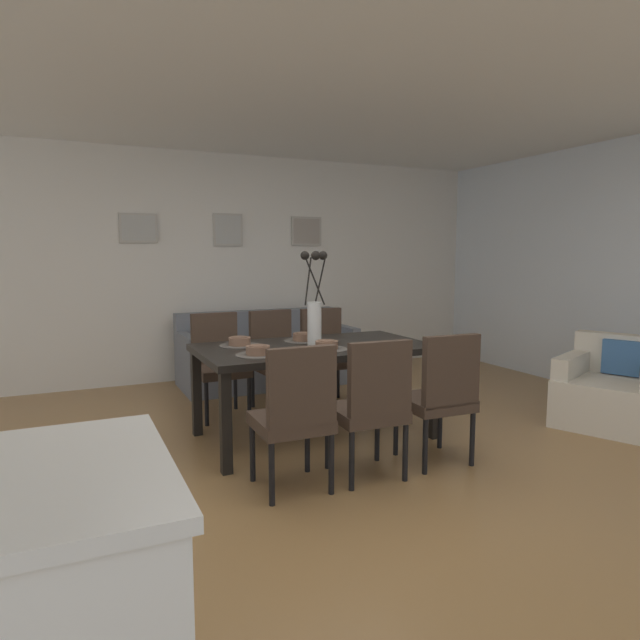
{
  "coord_description": "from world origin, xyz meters",
  "views": [
    {
      "loc": [
        -1.48,
        -3.13,
        1.45
      ],
      "look_at": [
        0.28,
        0.65,
        0.95
      ],
      "focal_mm": 30.91,
      "sensor_mm": 36.0,
      "label": 1
    }
  ],
  "objects_px": {
    "dining_chair_far_left": "(371,402)",
    "framed_picture_right": "(306,231)",
    "armchair": "(614,392)",
    "framed_picture_left": "(138,228)",
    "sofa": "(267,358)",
    "framed_picture_center": "(228,230)",
    "dining_chair_near_left": "(295,411)",
    "centerpiece_vase": "(314,309)",
    "dining_chair_near_right": "(218,359)",
    "bowl_far_right": "(303,336)",
    "bowl_far_left": "(327,344)",
    "dining_chair_mid_left": "(441,392)",
    "dining_chair_far_right": "(276,354)",
    "dining_chair_mid_right": "(326,351)",
    "bowl_near_left": "(258,350)",
    "dining_table": "(314,354)",
    "bowl_near_right": "(240,341)"
  },
  "relations": [
    {
      "from": "sofa",
      "to": "centerpiece_vase",
      "type": "bearing_deg",
      "value": -98.16
    },
    {
      "from": "dining_chair_near_right",
      "to": "dining_chair_far_left",
      "type": "bearing_deg",
      "value": -74.15
    },
    {
      "from": "sofa",
      "to": "framed_picture_center",
      "type": "distance_m",
      "value": 1.56
    },
    {
      "from": "centerpiece_vase",
      "to": "framed_picture_right",
      "type": "bearing_deg",
      "value": 67.74
    },
    {
      "from": "dining_chair_far_right",
      "to": "dining_chair_mid_left",
      "type": "xyz_separation_m",
      "value": [
        0.53,
        -1.82,
        0.0
      ]
    },
    {
      "from": "dining_chair_far_left",
      "to": "bowl_far_right",
      "type": "xyz_separation_m",
      "value": [
        0.02,
        1.14,
        0.27
      ]
    },
    {
      "from": "dining_chair_far_left",
      "to": "framed_picture_right",
      "type": "distance_m",
      "value": 3.7
    },
    {
      "from": "dining_chair_near_left",
      "to": "dining_chair_mid_left",
      "type": "xyz_separation_m",
      "value": [
        1.08,
        0.0,
        0.0
      ]
    },
    {
      "from": "dining_chair_near_left",
      "to": "dining_chair_far_right",
      "type": "bearing_deg",
      "value": 73.16
    },
    {
      "from": "dining_chair_far_left",
      "to": "bowl_far_left",
      "type": "relative_size",
      "value": 5.41
    },
    {
      "from": "dining_chair_near_left",
      "to": "dining_chair_near_right",
      "type": "bearing_deg",
      "value": 89.98
    },
    {
      "from": "dining_chair_near_right",
      "to": "sofa",
      "type": "relative_size",
      "value": 0.48
    },
    {
      "from": "dining_chair_near_left",
      "to": "bowl_far_left",
      "type": "distance_m",
      "value": 0.9
    },
    {
      "from": "dining_chair_near_left",
      "to": "bowl_far_right",
      "type": "bearing_deg",
      "value": 64.45
    },
    {
      "from": "centerpiece_vase",
      "to": "framed_picture_left",
      "type": "distance_m",
      "value": 2.72
    },
    {
      "from": "dining_chair_near_left",
      "to": "sofa",
      "type": "height_order",
      "value": "dining_chair_near_left"
    },
    {
      "from": "dining_chair_near_left",
      "to": "bowl_near_left",
      "type": "relative_size",
      "value": 5.41
    },
    {
      "from": "dining_chair_near_right",
      "to": "bowl_far_left",
      "type": "relative_size",
      "value": 5.41
    },
    {
      "from": "dining_chair_near_left",
      "to": "dining_chair_far_left",
      "type": "relative_size",
      "value": 1.0
    },
    {
      "from": "bowl_near_left",
      "to": "bowl_far_left",
      "type": "distance_m",
      "value": 0.54
    },
    {
      "from": "dining_chair_near_left",
      "to": "bowl_far_right",
      "type": "distance_m",
      "value": 1.27
    },
    {
      "from": "dining_chair_far_left",
      "to": "framed_picture_center",
      "type": "height_order",
      "value": "framed_picture_center"
    },
    {
      "from": "dining_table",
      "to": "bowl_far_left",
      "type": "bearing_deg",
      "value": -90.0
    },
    {
      "from": "dining_chair_far_left",
      "to": "framed_picture_right",
      "type": "bearing_deg",
      "value": 73.18
    },
    {
      "from": "bowl_near_right",
      "to": "bowl_far_right",
      "type": "relative_size",
      "value": 1.0
    },
    {
      "from": "framed_picture_left",
      "to": "framed_picture_center",
      "type": "bearing_deg",
      "value": -0.0
    },
    {
      "from": "dining_chair_near_right",
      "to": "framed_picture_left",
      "type": "xyz_separation_m",
      "value": [
        -0.46,
        1.52,
        1.22
      ]
    },
    {
      "from": "bowl_far_right",
      "to": "dining_chair_mid_right",
      "type": "bearing_deg",
      "value": 51.72
    },
    {
      "from": "armchair",
      "to": "framed_picture_left",
      "type": "height_order",
      "value": "framed_picture_left"
    },
    {
      "from": "centerpiece_vase",
      "to": "dining_chair_mid_right",
      "type": "bearing_deg",
      "value": 59.47
    },
    {
      "from": "centerpiece_vase",
      "to": "dining_chair_far_right",
      "type": "bearing_deg",
      "value": 89.04
    },
    {
      "from": "dining_chair_near_right",
      "to": "bowl_far_right",
      "type": "relative_size",
      "value": 5.41
    },
    {
      "from": "dining_chair_near_left",
      "to": "centerpiece_vase",
      "type": "relative_size",
      "value": 1.25
    },
    {
      "from": "dining_table",
      "to": "centerpiece_vase",
      "type": "xyz_separation_m",
      "value": [
        0.0,
        0.0,
        0.36
      ]
    },
    {
      "from": "dining_table",
      "to": "dining_chair_near_left",
      "type": "xyz_separation_m",
      "value": [
        -0.54,
        -0.9,
        -0.16
      ]
    },
    {
      "from": "dining_chair_far_right",
      "to": "bowl_far_left",
      "type": "relative_size",
      "value": 5.41
    },
    {
      "from": "dining_table",
      "to": "dining_chair_far_right",
      "type": "bearing_deg",
      "value": 88.99
    },
    {
      "from": "dining_chair_far_left",
      "to": "centerpiece_vase",
      "type": "xyz_separation_m",
      "value": [
        0.02,
        0.92,
        0.51
      ]
    },
    {
      "from": "dining_chair_near_right",
      "to": "bowl_far_right",
      "type": "height_order",
      "value": "dining_chair_near_right"
    },
    {
      "from": "dining_chair_far_right",
      "to": "framed_picture_left",
      "type": "distance_m",
      "value": 2.19
    },
    {
      "from": "dining_chair_near_left",
      "to": "bowl_near_left",
      "type": "height_order",
      "value": "dining_chair_near_left"
    },
    {
      "from": "dining_chair_far_left",
      "to": "bowl_far_right",
      "type": "relative_size",
      "value": 5.41
    },
    {
      "from": "dining_chair_mid_right",
      "to": "armchair",
      "type": "distance_m",
      "value": 2.56
    },
    {
      "from": "dining_chair_near_right",
      "to": "dining_chair_mid_left",
      "type": "xyz_separation_m",
      "value": [
        1.08,
        -1.81,
        0.0
      ]
    },
    {
      "from": "dining_chair_near_right",
      "to": "dining_chair_far_right",
      "type": "xyz_separation_m",
      "value": [
        0.55,
        0.01,
        0.0
      ]
    },
    {
      "from": "bowl_far_left",
      "to": "framed_picture_left",
      "type": "distance_m",
      "value": 2.99
    },
    {
      "from": "dining_chair_near_left",
      "to": "sofa",
      "type": "distance_m",
      "value": 2.94
    },
    {
      "from": "bowl_far_left",
      "to": "framed_picture_center",
      "type": "bearing_deg",
      "value": 90.0
    },
    {
      "from": "armchair",
      "to": "framed_picture_left",
      "type": "bearing_deg",
      "value": 136.73
    },
    {
      "from": "dining_chair_mid_left",
      "to": "armchair",
      "type": "relative_size",
      "value": 0.87
    }
  ]
}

